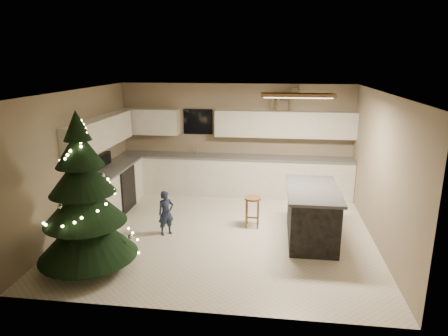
% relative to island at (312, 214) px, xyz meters
% --- Properties ---
extents(ground_plane, '(5.50, 5.50, 0.00)m').
position_rel_island_xyz_m(ground_plane, '(-1.63, 0.09, -0.48)').
color(ground_plane, silver).
extents(room_shell, '(5.52, 5.02, 2.61)m').
position_rel_island_xyz_m(room_shell, '(-1.61, 0.09, 1.27)').
color(room_shell, '#988264').
rests_on(room_shell, ground_plane).
extents(cabinetry, '(5.50, 3.20, 2.00)m').
position_rel_island_xyz_m(cabinetry, '(-2.54, 1.73, 0.28)').
color(cabinetry, white).
rests_on(cabinetry, ground_plane).
extents(island, '(0.90, 1.70, 0.95)m').
position_rel_island_xyz_m(island, '(0.00, 0.00, 0.00)').
color(island, black).
rests_on(island, ground_plane).
extents(bar_stool, '(0.31, 0.31, 0.59)m').
position_rel_island_xyz_m(bar_stool, '(-1.08, 0.40, -0.03)').
color(bar_stool, brown).
rests_on(bar_stool, ground_plane).
extents(christmas_tree, '(1.54, 1.49, 2.46)m').
position_rel_island_xyz_m(christmas_tree, '(-3.48, -1.51, 0.53)').
color(christmas_tree, '#3F2816').
rests_on(christmas_tree, ground_plane).
extents(toddler, '(0.36, 0.34, 0.83)m').
position_rel_island_xyz_m(toddler, '(-2.63, -0.14, -0.06)').
color(toddler, black).
rests_on(toddler, ground_plane).
extents(rocking_horse, '(0.70, 0.53, 0.56)m').
position_rel_island_xyz_m(rocking_horse, '(-0.50, 2.41, 1.81)').
color(rocking_horse, brown).
rests_on(rocking_horse, cabinetry).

